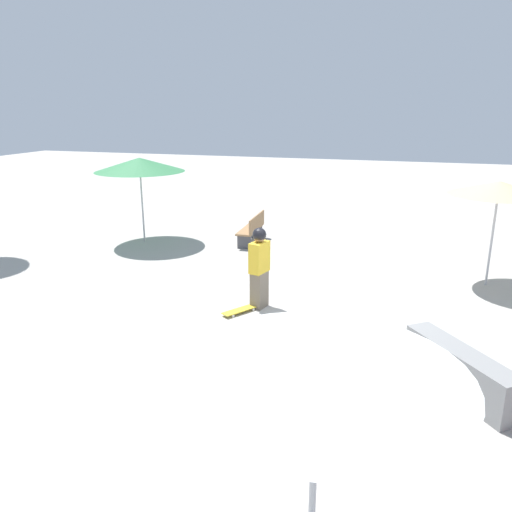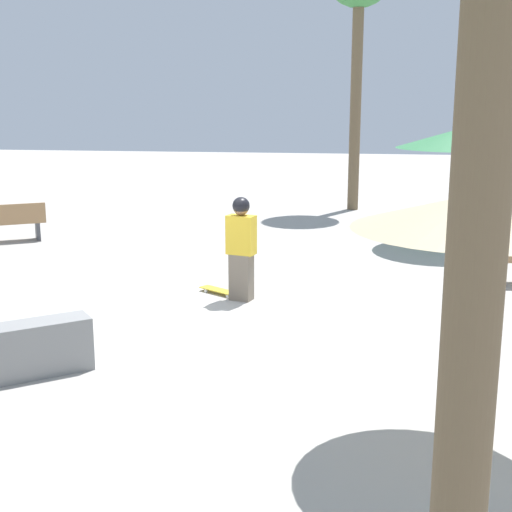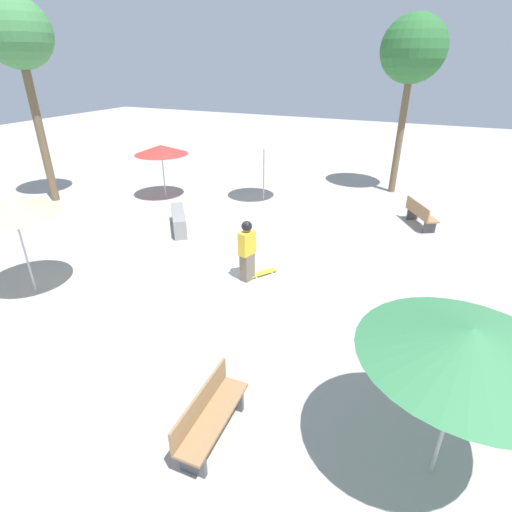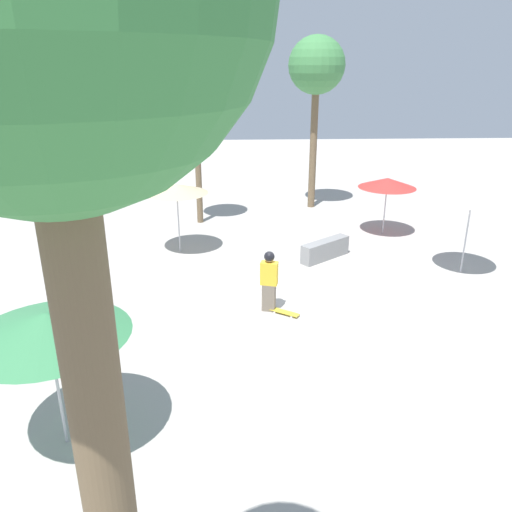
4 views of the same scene
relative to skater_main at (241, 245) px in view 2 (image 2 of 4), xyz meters
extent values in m
plane|color=#ADA8A0|center=(0.83, 0.98, -0.88)|extent=(60.00, 60.00, 0.00)
cube|color=#726656|center=(0.00, 0.00, -0.51)|extent=(0.39, 0.32, 0.74)
cube|color=yellow|center=(0.00, 0.00, 0.16)|extent=(0.48, 0.35, 0.61)
sphere|color=#8C6647|center=(0.00, 0.00, 0.59)|extent=(0.24, 0.24, 0.24)
sphere|color=black|center=(0.00, 0.00, 0.62)|extent=(0.27, 0.27, 0.27)
cube|color=gold|center=(0.39, -0.26, -0.82)|extent=(0.78, 0.61, 0.02)
cylinder|color=silver|center=(0.64, -0.33, -0.85)|extent=(0.06, 0.05, 0.05)
cylinder|color=silver|center=(0.55, -0.47, -0.85)|extent=(0.06, 0.05, 0.05)
cylinder|color=silver|center=(0.23, -0.05, -0.85)|extent=(0.06, 0.05, 0.05)
cylinder|color=silver|center=(0.13, -0.20, -0.85)|extent=(0.06, 0.05, 0.05)
cube|color=gray|center=(2.11, 3.57, -0.57)|extent=(1.76, 1.49, 0.63)
cube|color=#47474C|center=(-3.95, -1.63, -0.68)|extent=(0.10, 0.40, 0.40)
cube|color=#47474C|center=(5.29, -4.11, -0.68)|extent=(0.27, 0.38, 0.40)
cube|color=#9E754C|center=(5.82, -3.79, -0.46)|extent=(1.60, 1.19, 0.05)
cube|color=#9E754C|center=(5.72, -3.62, -0.23)|extent=(1.40, 0.84, 0.40)
cylinder|color=#B7B7BC|center=(-2.74, 4.51, 0.24)|extent=(0.05, 0.05, 2.24)
cone|color=#C6B289|center=(-2.74, 4.51, 1.31)|extent=(2.08, 2.08, 0.30)
cylinder|color=#B7B7BC|center=(-3.79, -4.71, 0.28)|extent=(0.05, 0.05, 2.33)
cone|color=#387F4C|center=(-3.79, -4.71, 1.39)|extent=(2.56, 2.56, 0.39)
cylinder|color=brown|center=(-1.63, -9.41, 2.16)|extent=(0.30, 0.30, 6.09)
cylinder|color=brown|center=(-2.24, 7.83, 1.46)|extent=(0.24, 0.24, 4.67)
camera|label=1|loc=(8.90, 2.68, 2.99)|focal=35.00mm
camera|label=2|loc=(-1.77, 10.67, 2.28)|focal=50.00mm
camera|label=3|loc=(-8.15, -4.00, 4.33)|focal=28.00mm
camera|label=4|loc=(-0.87, -11.65, 5.17)|focal=35.00mm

